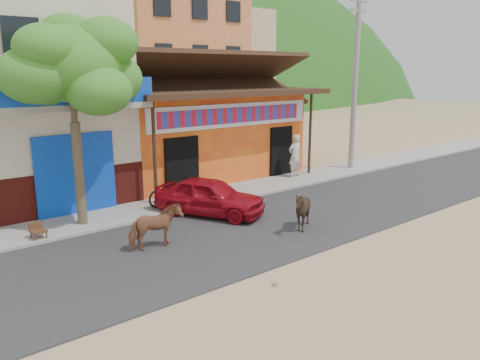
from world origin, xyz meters
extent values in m
plane|color=#9E825B|center=(0.00, 0.00, 0.00)|extent=(120.00, 120.00, 0.00)
cube|color=#28282B|center=(0.00, 2.50, 0.02)|extent=(60.00, 5.00, 0.04)
cube|color=gray|center=(0.00, 6.00, 0.06)|extent=(60.00, 2.00, 0.12)
cube|color=orange|center=(2.00, 10.00, 1.80)|extent=(8.00, 6.00, 3.60)
cube|color=beige|center=(-5.50, 10.00, 3.50)|extent=(7.00, 6.00, 7.00)
cube|color=#CC723F|center=(9.00, 24.00, 6.00)|extent=(9.00, 9.00, 12.00)
cube|color=tan|center=(18.00, 30.00, 5.00)|extent=(8.00, 8.00, 10.00)
cylinder|color=gray|center=(8.20, 6.00, 4.12)|extent=(0.24, 0.24, 8.00)
imported|color=#91583A|center=(-3.79, 2.82, 0.62)|extent=(1.40, 0.71, 1.15)
imported|color=black|center=(0.21, 1.46, 0.63)|extent=(1.21, 1.11, 1.18)
imported|color=#9E0B18|center=(-1.00, 4.35, 0.64)|extent=(2.93, 3.78, 1.20)
imported|color=black|center=(-1.50, 5.93, 0.59)|extent=(1.87, 0.84, 0.95)
imported|color=silver|center=(4.79, 6.29, 1.03)|extent=(0.69, 0.48, 1.81)
camera|label=1|loc=(-9.26, -7.44, 4.56)|focal=35.00mm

